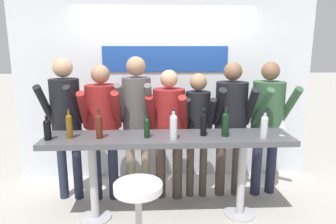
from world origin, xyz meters
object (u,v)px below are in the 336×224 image
wine_bottle_7 (174,126)px  person_far_right (268,115)px  wine_bottle_2 (147,127)px  wine_bottle_4 (204,123)px  wine_bottle_1 (69,125)px  wine_bottle_5 (99,125)px  person_far_left (66,114)px  wine_bottle_0 (47,129)px  person_center_right (198,122)px  person_right (231,116)px  wine_bottle_6 (225,123)px  person_center_left (137,112)px  wine_bottle_3 (264,126)px  wine_glass_0 (283,124)px  person_center (169,122)px  person_left (102,119)px  tasting_table (168,148)px  bar_stool (139,210)px

wine_bottle_7 → person_far_right: bearing=27.2°
wine_bottle_2 → wine_bottle_4: 0.62m
wine_bottle_1 → wine_bottle_5: size_ratio=1.04×
person_far_left → wine_bottle_0: (-0.03, -0.58, -0.03)m
person_center_right → person_right: bearing=5.3°
person_right → wine_bottle_6: bearing=-110.4°
person_far_right → wine_bottle_0: person_far_right is taller
person_center_left → wine_bottle_6: bearing=-25.4°
person_center_left → person_right: size_ratio=1.04×
wine_bottle_3 → wine_glass_0: bearing=19.3°
person_center_right → wine_glass_0: (0.86, -0.53, 0.09)m
wine_bottle_0 → wine_bottle_1: wine_bottle_1 is taller
person_far_left → wine_bottle_6: person_far_left is taller
person_far_left → wine_bottle_0: size_ratio=6.98×
person_right → person_far_right: person_far_right is taller
person_center → wine_bottle_0: (-1.30, -0.54, 0.08)m
wine_bottle_7 → wine_bottle_4: bearing=20.2°
person_left → wine_bottle_4: size_ratio=5.73×
tasting_table → wine_bottle_0: (-1.27, -0.08, 0.27)m
person_center → wine_bottle_6: (0.59, -0.50, 0.10)m
person_center_left → wine_glass_0: bearing=-15.0°
bar_stool → wine_bottle_2: size_ratio=2.94×
person_center → wine_bottle_4: size_ratio=5.53×
bar_stool → wine_bottle_2: 0.89m
bar_stool → wine_bottle_1: size_ratio=2.34×
tasting_table → wine_bottle_0: bearing=-176.2°
bar_stool → wine_bottle_6: (0.92, 0.68, 0.61)m
person_far_right → wine_bottle_7: person_far_right is taller
person_center → wine_bottle_0: size_ratio=6.42×
wine_bottle_1 → bar_stool: bearing=-42.2°
wine_bottle_3 → wine_bottle_5: size_ratio=0.94×
person_left → person_center_right: size_ratio=1.07×
wine_bottle_3 → wine_bottle_4: size_ratio=0.98×
person_center → wine_bottle_3: 1.15m
person_left → wine_bottle_6: (1.41, -0.51, 0.06)m
wine_bottle_0 → wine_bottle_4: bearing=2.7°
wine_bottle_3 → wine_glass_0: 0.25m
wine_bottle_5 → wine_glass_0: bearing=0.3°
person_far_right → wine_bottle_0: 2.64m
person_center_right → wine_glass_0: size_ratio=9.15×
wine_bottle_2 → wine_bottle_5: size_ratio=0.83×
wine_bottle_3 → wine_bottle_7: bearing=-179.7°
wine_bottle_1 → wine_glass_0: size_ratio=1.84×
person_center_left → person_right: bearing=3.4°
person_center_left → wine_bottle_1: size_ratio=5.60×
person_center → wine_bottle_5: person_center is taller
wine_bottle_4 → wine_bottle_5: 1.12m
wine_bottle_7 → wine_bottle_0: bearing=178.0°
wine_bottle_6 → tasting_table: bearing=176.3°
person_center → wine_bottle_1: size_ratio=5.12×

